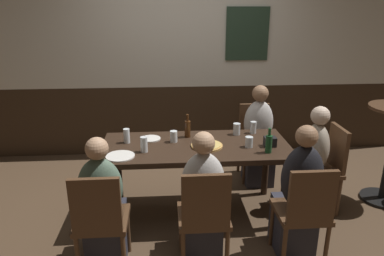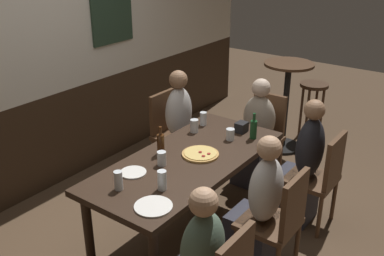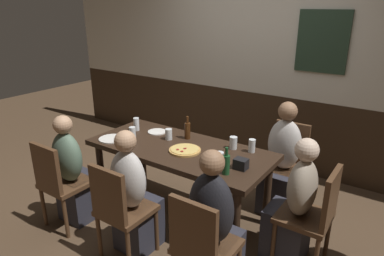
% 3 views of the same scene
% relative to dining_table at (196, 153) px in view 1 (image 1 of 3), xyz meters
% --- Properties ---
extents(ground_plane, '(12.00, 12.00, 0.00)m').
position_rel_dining_table_xyz_m(ground_plane, '(0.00, 0.00, -0.66)').
color(ground_plane, '#4C3826').
extents(wall_back, '(6.40, 0.13, 2.60)m').
position_rel_dining_table_xyz_m(wall_back, '(0.01, 1.65, 0.65)').
color(wall_back, '#332316').
rests_on(wall_back, ground_plane).
extents(dining_table, '(1.79, 0.80, 0.74)m').
position_rel_dining_table_xyz_m(dining_table, '(0.00, 0.00, 0.00)').
color(dining_table, black).
rests_on(dining_table, ground_plane).
extents(chair_mid_near, '(0.40, 0.40, 0.88)m').
position_rel_dining_table_xyz_m(chair_mid_near, '(0.00, -0.82, -0.16)').
color(chair_mid_near, '#513521').
rests_on(chair_mid_near, ground_plane).
extents(chair_head_east, '(0.40, 0.40, 0.88)m').
position_rel_dining_table_xyz_m(chair_head_east, '(1.31, 0.00, -0.16)').
color(chair_head_east, '#513521').
rests_on(chair_head_east, ground_plane).
extents(chair_right_near, '(0.40, 0.40, 0.88)m').
position_rel_dining_table_xyz_m(chair_right_near, '(0.79, -0.82, -0.16)').
color(chair_right_near, '#513521').
rests_on(chair_right_near, ground_plane).
extents(chair_right_far, '(0.40, 0.40, 0.88)m').
position_rel_dining_table_xyz_m(chair_right_far, '(0.79, 0.82, -0.16)').
color(chair_right_far, '#513521').
rests_on(chair_right_far, ground_plane).
extents(chair_left_near, '(0.40, 0.40, 0.88)m').
position_rel_dining_table_xyz_m(chair_left_near, '(-0.79, -0.82, -0.16)').
color(chair_left_near, '#513521').
rests_on(chair_left_near, ground_plane).
extents(person_mid_near, '(0.34, 0.37, 1.12)m').
position_rel_dining_table_xyz_m(person_mid_near, '(0.00, -0.65, -0.19)').
color(person_mid_near, '#2D2D38').
rests_on(person_mid_near, ground_plane).
extents(person_head_east, '(0.37, 0.34, 1.10)m').
position_rel_dining_table_xyz_m(person_head_east, '(1.15, 0.00, -0.20)').
color(person_head_east, '#2D2D38').
rests_on(person_head_east, ground_plane).
extents(person_right_near, '(0.34, 0.37, 1.15)m').
position_rel_dining_table_xyz_m(person_right_near, '(0.79, -0.65, -0.17)').
color(person_right_near, '#2D2D38').
rests_on(person_right_near, ground_plane).
extents(person_right_far, '(0.34, 0.37, 1.15)m').
position_rel_dining_table_xyz_m(person_right_far, '(0.79, 0.66, -0.17)').
color(person_right_far, '#2D2D38').
rests_on(person_right_far, ground_plane).
extents(person_left_near, '(0.34, 0.37, 1.10)m').
position_rel_dining_table_xyz_m(person_left_near, '(-0.79, -0.65, -0.20)').
color(person_left_near, '#2D2D38').
rests_on(person_left_near, ground_plane).
extents(pizza, '(0.30, 0.30, 0.03)m').
position_rel_dining_table_xyz_m(pizza, '(0.10, -0.05, 0.10)').
color(pizza, tan).
rests_on(pizza, dining_table).
extents(highball_clear, '(0.07, 0.07, 0.10)m').
position_rel_dining_table_xyz_m(highball_clear, '(0.49, -0.09, 0.13)').
color(highball_clear, silver).
rests_on(highball_clear, dining_table).
extents(tumbler_water, '(0.06, 0.06, 0.13)m').
position_rel_dining_table_xyz_m(tumbler_water, '(0.62, 0.28, 0.14)').
color(tumbler_water, silver).
rests_on(tumbler_water, dining_table).
extents(beer_glass_half, '(0.06, 0.06, 0.14)m').
position_rel_dining_table_xyz_m(beer_glass_half, '(-0.48, -0.14, 0.15)').
color(beer_glass_half, silver).
rests_on(beer_glass_half, dining_table).
extents(tumbler_short, '(0.06, 0.06, 0.14)m').
position_rel_dining_table_xyz_m(tumbler_short, '(-0.66, 0.11, 0.15)').
color(tumbler_short, silver).
rests_on(tumbler_short, dining_table).
extents(pint_glass_pale, '(0.07, 0.07, 0.12)m').
position_rel_dining_table_xyz_m(pint_glass_pale, '(0.44, 0.26, 0.14)').
color(pint_glass_pale, silver).
rests_on(pint_glass_pale, dining_table).
extents(pint_glass_stout, '(0.07, 0.07, 0.11)m').
position_rel_dining_table_xyz_m(pint_glass_stout, '(-0.21, 0.09, 0.13)').
color(pint_glass_stout, silver).
rests_on(pint_glass_stout, dining_table).
extents(beer_bottle_green, '(0.06, 0.06, 0.23)m').
position_rel_dining_table_xyz_m(beer_bottle_green, '(0.64, -0.23, 0.17)').
color(beer_bottle_green, '#194723').
rests_on(beer_bottle_green, dining_table).
extents(beer_bottle_brown, '(0.06, 0.06, 0.24)m').
position_rel_dining_table_xyz_m(beer_bottle_brown, '(-0.06, 0.22, 0.18)').
color(beer_bottle_brown, '#42230F').
rests_on(beer_bottle_brown, dining_table).
extents(plate_white_large, '(0.26, 0.26, 0.01)m').
position_rel_dining_table_xyz_m(plate_white_large, '(-0.69, -0.23, 0.09)').
color(plate_white_large, white).
rests_on(plate_white_large, dining_table).
extents(plate_white_small, '(0.20, 0.20, 0.01)m').
position_rel_dining_table_xyz_m(plate_white_small, '(-0.44, 0.18, 0.09)').
color(plate_white_small, white).
rests_on(plate_white_small, dining_table).
extents(condiment_caddy, '(0.11, 0.09, 0.09)m').
position_rel_dining_table_xyz_m(condiment_caddy, '(0.70, -0.08, 0.13)').
color(condiment_caddy, black).
rests_on(condiment_caddy, dining_table).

